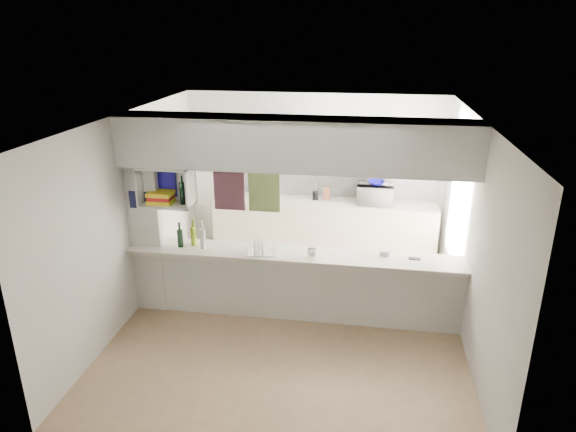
% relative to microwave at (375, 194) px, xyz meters
% --- Properties ---
extents(floor, '(4.80, 4.80, 0.00)m').
position_rel_microwave_xyz_m(floor, '(-1.01, -2.09, -1.08)').
color(floor, '#9C775A').
rests_on(floor, ground).
extents(ceiling, '(4.80, 4.80, 0.00)m').
position_rel_microwave_xyz_m(ceiling, '(-1.01, -2.09, 1.52)').
color(ceiling, white).
rests_on(ceiling, wall_back).
extents(wall_back, '(4.20, 0.00, 4.20)m').
position_rel_microwave_xyz_m(wall_back, '(-1.01, 0.31, 0.22)').
color(wall_back, silver).
rests_on(wall_back, floor).
extents(wall_left, '(0.00, 4.80, 4.80)m').
position_rel_microwave_xyz_m(wall_left, '(-3.11, -2.09, 0.22)').
color(wall_left, silver).
rests_on(wall_left, floor).
extents(wall_right, '(0.00, 4.80, 4.80)m').
position_rel_microwave_xyz_m(wall_right, '(1.09, -2.09, 0.22)').
color(wall_right, silver).
rests_on(wall_right, floor).
extents(servery_partition, '(4.20, 0.50, 2.60)m').
position_rel_microwave_xyz_m(servery_partition, '(-1.18, -2.09, 0.58)').
color(servery_partition, silver).
rests_on(servery_partition, floor).
extents(cubby_shelf, '(0.65, 0.35, 0.50)m').
position_rel_microwave_xyz_m(cubby_shelf, '(-2.57, -2.15, 0.63)').
color(cubby_shelf, white).
rests_on(cubby_shelf, bulkhead).
extents(kitchen_run, '(3.60, 0.63, 2.24)m').
position_rel_microwave_xyz_m(kitchen_run, '(-0.85, 0.05, -0.25)').
color(kitchen_run, beige).
rests_on(kitchen_run, floor).
extents(microwave, '(0.58, 0.40, 0.32)m').
position_rel_microwave_xyz_m(microwave, '(0.00, 0.00, 0.00)').
color(microwave, white).
rests_on(microwave, bench_top).
extents(bowl, '(0.27, 0.27, 0.07)m').
position_rel_microwave_xyz_m(bowl, '(0.01, -0.00, 0.19)').
color(bowl, '#110C86').
rests_on(bowl, microwave).
extents(dish_rack, '(0.40, 0.32, 0.19)m').
position_rel_microwave_xyz_m(dish_rack, '(-1.40, -2.13, -0.08)').
color(dish_rack, silver).
rests_on(dish_rack, breakfast_bar).
extents(cup, '(0.15, 0.15, 0.09)m').
position_rel_microwave_xyz_m(cup, '(-0.76, -2.16, -0.10)').
color(cup, white).
rests_on(cup, dish_rack).
extents(wine_bottles, '(0.37, 0.15, 0.36)m').
position_rel_microwave_xyz_m(wine_bottles, '(-2.30, -2.09, -0.03)').
color(wine_bottles, black).
rests_on(wine_bottles, breakfast_bar).
extents(plastic_tubs, '(0.49, 0.17, 0.07)m').
position_rel_microwave_xyz_m(plastic_tubs, '(0.15, -1.97, -0.13)').
color(plastic_tubs, silver).
rests_on(plastic_tubs, breakfast_bar).
extents(utensil_jar, '(0.10, 0.10, 0.14)m').
position_rel_microwave_xyz_m(utensil_jar, '(-0.96, 0.06, -0.09)').
color(utensil_jar, black).
rests_on(utensil_jar, bench_top).
extents(knife_block, '(0.11, 0.09, 0.22)m').
position_rel_microwave_xyz_m(knife_block, '(-0.78, 0.09, -0.05)').
color(knife_block, brown).
rests_on(knife_block, bench_top).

